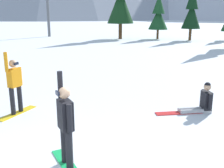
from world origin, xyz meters
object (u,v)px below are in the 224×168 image
object	(u,v)px
pine_tree_broad	(192,11)
pine_tree_tall	(121,0)
snowboarder_background	(201,102)
pine_tree_slender	(158,15)
snowboarder_foreground	(66,124)
snowboarder_midground	(15,85)

from	to	relation	value
pine_tree_broad	pine_tree_tall	world-z (taller)	pine_tree_tall
snowboarder_background	pine_tree_slender	bearing A→B (deg)	102.53
snowboarder_foreground	snowboarder_midground	bearing A→B (deg)	142.60
snowboarder_midground	pine_tree_slender	size ratio (longest dim) A/B	0.39
pine_tree_tall	pine_tree_broad	bearing A→B (deg)	5.91
snowboarder_foreground	pine_tree_broad	size ratio (longest dim) A/B	0.33
pine_tree_broad	pine_tree_slender	size ratio (longest dim) A/B	1.17
snowboarder_foreground	pine_tree_broad	distance (m)	28.32
snowboarder_foreground	pine_tree_broad	bearing A→B (deg)	87.96
pine_tree_broad	snowboarder_foreground	bearing A→B (deg)	-92.04
snowboarder_foreground	pine_tree_slender	bearing A→B (deg)	95.54
pine_tree_broad	snowboarder_midground	bearing A→B (deg)	-98.80
snowboarder_midground	snowboarder_foreground	bearing A→B (deg)	-37.40
pine_tree_tall	snowboarder_midground	bearing A→B (deg)	-80.79
pine_tree_slender	snowboarder_background	bearing A→B (deg)	-77.47
snowboarder_midground	pine_tree_tall	bearing A→B (deg)	99.21
snowboarder_midground	pine_tree_slender	bearing A→B (deg)	89.51
snowboarder_background	pine_tree_broad	distance (m)	24.14
snowboarder_background	pine_tree_broad	xyz separation A→B (m)	(-1.63, 23.90, 2.95)
pine_tree_broad	pine_tree_slender	distance (m)	3.84
snowboarder_midground	pine_tree_broad	size ratio (longest dim) A/B	0.34
pine_tree_tall	pine_tree_slender	world-z (taller)	pine_tree_tall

